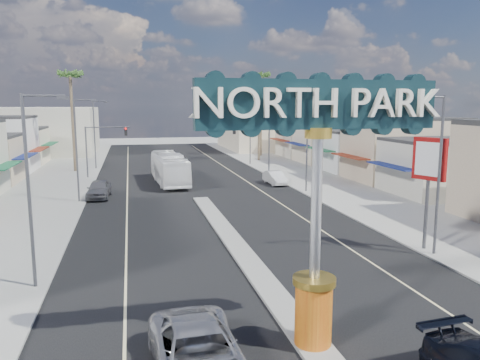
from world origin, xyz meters
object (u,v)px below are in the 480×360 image
city_bus (169,168)px  streetlight_l_near (32,182)px  palm_right_mid (259,90)px  gateway_sign (317,183)px  streetlight_l_mid (78,145)px  traffic_signal_left (102,141)px  suv_left (199,354)px  streetlight_r_mid (306,141)px  streetlight_r_far (249,129)px  streetlight_r_near (437,168)px  traffic_signal_right (255,139)px  streetlight_l_far (96,131)px  car_parked_left (99,189)px  palm_left_far (70,80)px  palm_right_far (261,80)px  bank_pylon_sign (429,165)px  car_parked_right (275,178)px

city_bus → streetlight_l_near: bearing=-109.8°
palm_right_mid → gateway_sign: bearing=-103.5°
streetlight_l_mid → city_bus: size_ratio=0.76×
city_bus → streetlight_l_mid: bearing=-138.4°
traffic_signal_left → suv_left: traffic_signal_left is taller
streetlight_l_mid → streetlight_r_mid: 20.87m
streetlight_l_near → palm_right_mid: palm_right_mid is taller
streetlight_r_far → streetlight_r_near: bearing=-90.0°
traffic_signal_left → streetlight_l_near: bearing=-92.1°
traffic_signal_right → streetlight_r_mid: 14.07m
gateway_sign → traffic_signal_left: 43.04m
streetlight_l_far → suv_left: bearing=-83.0°
streetlight_r_near → suv_left: (-14.64, -9.02, -4.24)m
streetlight_l_near → suv_left: size_ratio=1.50×
streetlight_l_far → streetlight_r_far: 20.87m
streetlight_r_mid → traffic_signal_left: bearing=144.5°
traffic_signal_left → streetlight_r_mid: streetlight_r_mid is taller
traffic_signal_right → streetlight_l_far: streetlight_l_far is taller
streetlight_l_mid → streetlight_r_near: size_ratio=1.00×
streetlight_l_mid → car_parked_left: size_ratio=1.86×
streetlight_l_mid → palm_right_mid: size_ratio=0.74×
palm_left_far → palm_right_far: 30.48m
traffic_signal_right → streetlight_r_near: streetlight_r_near is taller
traffic_signal_left → city_bus: size_ratio=0.51×
palm_left_far → car_parked_left: bearing=-77.7°
bank_pylon_sign → streetlight_l_far: bearing=93.8°
palm_left_far → streetlight_l_far: bearing=37.9°
traffic_signal_right → streetlight_r_mid: bearing=-84.9°
traffic_signal_right → streetlight_l_near: (-19.62, -33.99, 0.79)m
streetlight_l_far → palm_right_far: 28.29m
palm_left_far → palm_right_far: size_ratio=0.93×
streetlight_l_mid → streetlight_r_far: (20.87, 22.00, 0.00)m
streetlight_r_mid → bank_pylon_sign: bearing=-89.4°
traffic_signal_right → streetlight_l_near: size_ratio=0.67×
city_bus → palm_right_mid: bearing=46.3°
suv_left → bank_pylon_sign: 18.39m
palm_right_mid → traffic_signal_left: bearing=-151.6°
bank_pylon_sign → suv_left: bearing=-169.4°
suv_left → gateway_sign: bearing=11.3°
streetlight_r_near → car_parked_right: (-1.43, 25.06, -4.36)m
streetlight_r_far → gateway_sign: bearing=-101.8°
traffic_signal_right → streetlight_l_mid: bearing=-144.5°
palm_left_far → car_parked_left: size_ratio=2.71×
streetlight_r_near → bank_pylon_sign: bearing=78.8°
streetlight_r_far → car_parked_left: streetlight_r_far is taller
bank_pylon_sign → streetlight_r_mid: bearing=67.2°
streetlight_r_far → car_parked_right: bearing=-94.8°
streetlight_l_near → streetlight_r_far: 46.90m
palm_right_mid → car_parked_right: 23.50m
traffic_signal_left → streetlight_l_near: streetlight_l_near is taller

